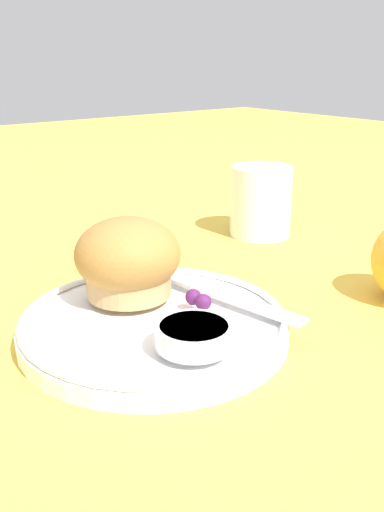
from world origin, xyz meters
The scene contains 7 objects.
ground_plane centered at (0.00, 0.00, 0.00)m, with size 3.00×3.00×0.00m, color gold.
plate centered at (0.00, -0.01, 0.01)m, with size 0.22×0.22×0.02m.
muffin centered at (-0.05, -0.01, 0.05)m, with size 0.09×0.09×0.07m.
cream_ramekin centered at (0.06, -0.02, 0.03)m, with size 0.06×0.06×0.02m.
berry_pair centered at (0.01, 0.02, 0.03)m, with size 0.03×0.01×0.01m.
butter_knife centered at (0.01, 0.05, 0.02)m, with size 0.16×0.04×0.00m.
juice_glass centered at (-0.14, 0.25, 0.04)m, with size 0.08×0.08×0.09m.
Camera 1 is at (0.35, -0.25, 0.22)m, focal length 40.00 mm.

